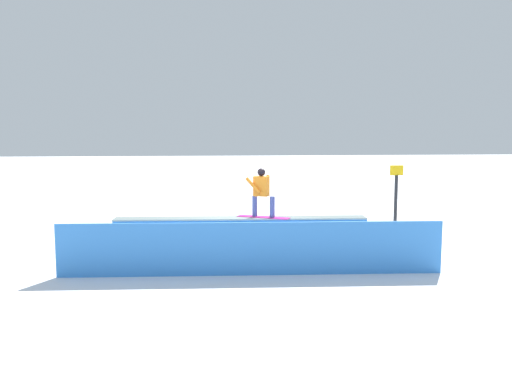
# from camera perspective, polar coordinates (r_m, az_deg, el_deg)

# --- Properties ---
(ground_plane) EXTENTS (120.00, 120.00, 0.00)m
(ground_plane) POSITION_cam_1_polar(r_m,az_deg,el_deg) (14.25, -1.68, -5.94)
(ground_plane) COLOR white
(grind_box) EXTENTS (6.96, 0.95, 0.78)m
(grind_box) POSITION_cam_1_polar(r_m,az_deg,el_deg) (14.18, -1.69, -4.56)
(grind_box) COLOR blue
(grind_box) RESTS_ON ground_plane
(snowboarder) EXTENTS (1.45, 0.94, 1.36)m
(snowboarder) POSITION_cam_1_polar(r_m,az_deg,el_deg) (14.04, 0.65, 0.10)
(snowboarder) COLOR #C31A83
(snowboarder) RESTS_ON grind_box
(safety_fence) EXTENTS (8.37, 0.56, 1.17)m
(safety_fence) POSITION_cam_1_polar(r_m,az_deg,el_deg) (11.14, -0.48, -6.37)
(safety_fence) COLOR #3885E1
(safety_fence) RESTS_ON ground_plane
(trail_marker) EXTENTS (0.40, 0.10, 2.15)m
(trail_marker) POSITION_cam_1_polar(r_m,az_deg,el_deg) (15.79, 15.35, -0.74)
(trail_marker) COLOR #262628
(trail_marker) RESTS_ON ground_plane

